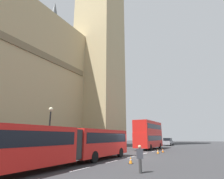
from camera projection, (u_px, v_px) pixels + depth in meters
The scene contains 11 objects.
ground_plane at pixel (129, 157), 20.10m from camera, with size 160.00×160.00×0.00m, color #333335.
lane_centre_marking at pixel (112, 162), 16.67m from camera, with size 29.80×0.16×0.01m.
clock_tower at pixel (101, 3), 53.06m from camera, with size 11.83×11.83×76.04m.
articulated_bus at pixel (68, 143), 14.86m from camera, with size 17.64×2.54×2.90m.
double_decker_bus at pixel (149, 134), 33.36m from camera, with size 9.59×2.54×4.90m.
sedan_lead at pixel (168, 142), 46.44m from camera, with size 4.40×1.86×1.85m.
traffic_cone_west at pixel (131, 160), 15.39m from camera, with size 0.36×0.36×0.58m.
traffic_cone_middle at pixel (158, 151), 24.32m from camera, with size 0.36×0.36×0.58m.
traffic_cone_east at pixel (163, 150), 26.13m from camera, with size 0.36×0.36×0.58m.
street_lamp at pixel (49, 128), 19.02m from camera, with size 0.44×0.44×5.27m.
pedestrian_near_cones at pixel (140, 158), 11.66m from camera, with size 0.40×0.47×1.69m.
Camera 1 is at (-19.64, -8.54, 2.23)m, focal length 29.28 mm.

